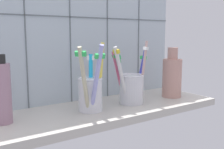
{
  "coord_description": "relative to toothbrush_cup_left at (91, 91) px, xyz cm",
  "views": [
    {
      "loc": [
        -41.03,
        -59.77,
        21.53
      ],
      "look_at": [
        0.0,
        -0.81,
        10.99
      ],
      "focal_mm": 43.17,
      "sensor_mm": 36.0,
      "label": 1
    }
  ],
  "objects": [
    {
      "name": "ceramic_vase",
      "position": [
        29.62,
        -0.25,
        1.24
      ],
      "size": [
        6.04,
        6.04,
        15.71
      ],
      "color": "tan",
      "rests_on": "counter_slab"
    },
    {
      "name": "toothbrush_cup_right",
      "position": [
        13.38,
        0.47,
        -0.21
      ],
      "size": [
        13.47,
        7.05,
        18.0
      ],
      "color": "silver",
      "rests_on": "counter_slab"
    },
    {
      "name": "tile_wall_back",
      "position": [
        6.89,
        13.21,
        15.12
      ],
      "size": [
        64.0,
        2.2,
        45.0
      ],
      "color": "#B2C1CC",
      "rests_on": "ground"
    },
    {
      "name": "counter_slab",
      "position": [
        6.89,
        1.22,
        -6.38
      ],
      "size": [
        64.0,
        22.0,
        2.0
      ],
      "primitive_type": "cube",
      "color": "#BCB7AD",
      "rests_on": "ground"
    },
    {
      "name": "toothbrush_cup_left",
      "position": [
        0.0,
        0.0,
        0.0
      ],
      "size": [
        10.53,
        11.59,
        17.71
      ],
      "color": "silver",
      "rests_on": "counter_slab"
    },
    {
      "name": "soap_bottle",
      "position": [
        -20.86,
        2.9,
        1.67
      ],
      "size": [
        3.87,
        3.87,
        15.44
      ],
      "color": "gray",
      "rests_on": "counter_slab"
    }
  ]
}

